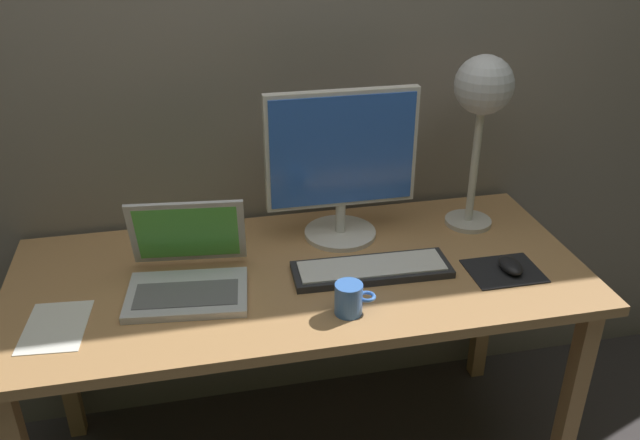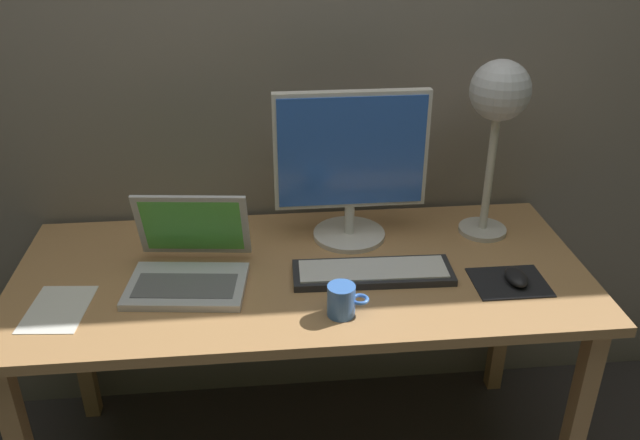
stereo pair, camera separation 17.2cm
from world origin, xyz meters
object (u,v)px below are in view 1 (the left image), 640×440
Objects in this scene: keyboard_main at (372,269)px; coffee_mug at (349,299)px; desk_lamp at (483,97)px; mouse at (511,265)px; monitor at (341,161)px; laptop at (187,264)px.

coffee_mug is (-0.11, -0.17, 0.03)m from keyboard_main.
mouse is (-0.00, -0.29, -0.40)m from desk_lamp.
coffee_mug reaches higher than keyboard_main.
desk_lamp is at bearing -1.13° from monitor.
laptop is 0.45m from coffee_mug.
coffee_mug is (0.39, -0.22, -0.02)m from laptop.
desk_lamp is at bearing 89.61° from mouse.
mouse is at bearing -90.39° from desk_lamp.
desk_lamp reaches higher than coffee_mug.
keyboard_main is at bearing -81.38° from monitor.
mouse is (0.88, -0.12, -0.04)m from laptop.
mouse is 0.50m from coffee_mug.
laptop is at bearing 174.63° from keyboard_main.
coffee_mug reaches higher than mouse.
mouse is (0.38, -0.07, 0.01)m from keyboard_main.
keyboard_main is 4.19× the size of coffee_mug.
laptop is 3.55× the size of mouse.
laptop is at bearing -158.67° from monitor.
desk_lamp reaches higher than monitor.
desk_lamp is at bearing 38.57° from coffee_mug.
monitor is 0.45m from coffee_mug.
monitor is 1.34× the size of laptop.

